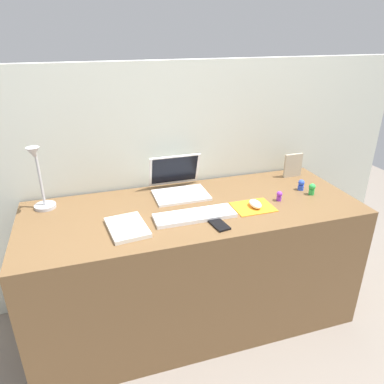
% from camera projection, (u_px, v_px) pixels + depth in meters
% --- Properties ---
extents(ground_plane, '(6.00, 6.00, 0.00)m').
position_uv_depth(ground_plane, '(194.00, 314.00, 2.22)').
color(ground_plane, slate).
extents(back_wall, '(2.98, 0.05, 1.45)m').
position_uv_depth(back_wall, '(175.00, 183.00, 2.25)').
color(back_wall, beige).
rests_on(back_wall, ground_plane).
extents(desk, '(1.78, 0.69, 0.74)m').
position_uv_depth(desk, '(194.00, 265.00, 2.07)').
color(desk, brown).
rests_on(desk, ground_plane).
extents(laptop, '(0.30, 0.28, 0.21)m').
position_uv_depth(laptop, '(178.00, 184.00, 2.07)').
color(laptop, white).
rests_on(laptop, desk).
extents(keyboard, '(0.41, 0.13, 0.02)m').
position_uv_depth(keyboard, '(195.00, 216.00, 1.81)').
color(keyboard, white).
rests_on(keyboard, desk).
extents(mousepad, '(0.21, 0.17, 0.00)m').
position_uv_depth(mousepad, '(253.00, 207.00, 1.91)').
color(mousepad, orange).
rests_on(mousepad, desk).
extents(mouse, '(0.06, 0.10, 0.03)m').
position_uv_depth(mouse, '(255.00, 204.00, 1.90)').
color(mouse, white).
rests_on(mouse, mousepad).
extents(cell_phone, '(0.08, 0.14, 0.01)m').
position_uv_depth(cell_phone, '(219.00, 224.00, 1.74)').
color(cell_phone, black).
rests_on(cell_phone, desk).
extents(desk_lamp, '(0.11, 0.15, 0.36)m').
position_uv_depth(desk_lamp, '(40.00, 180.00, 1.81)').
color(desk_lamp, '#B7B7BC').
rests_on(desk_lamp, desk).
extents(notebook_pad, '(0.20, 0.26, 0.02)m').
position_uv_depth(notebook_pad, '(127.00, 227.00, 1.70)').
color(notebook_pad, silver).
rests_on(notebook_pad, desk).
extents(picture_frame, '(0.12, 0.02, 0.15)m').
position_uv_depth(picture_frame, '(293.00, 165.00, 2.28)').
color(picture_frame, '#B2A58C').
rests_on(picture_frame, desk).
extents(toy_figurine_blue, '(0.04, 0.04, 0.06)m').
position_uv_depth(toy_figurine_blue, '(301.00, 185.00, 2.10)').
color(toy_figurine_blue, blue).
rests_on(toy_figurine_blue, desk).
extents(toy_figurine_purple, '(0.03, 0.03, 0.06)m').
position_uv_depth(toy_figurine_purple, '(279.00, 196.00, 1.97)').
color(toy_figurine_purple, purple).
rests_on(toy_figurine_purple, desk).
extents(toy_figurine_green, '(0.04, 0.04, 0.07)m').
position_uv_depth(toy_figurine_green, '(312.00, 189.00, 2.04)').
color(toy_figurine_green, green).
rests_on(toy_figurine_green, desk).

